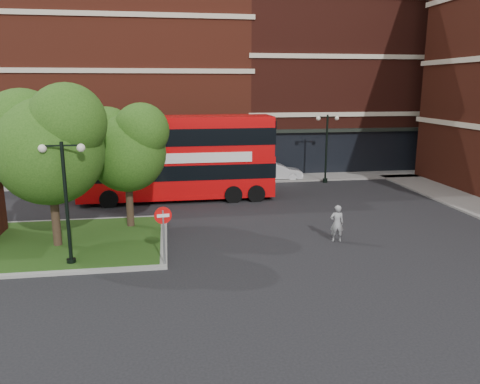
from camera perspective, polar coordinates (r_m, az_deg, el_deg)
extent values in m
plane|color=black|center=(19.65, -3.83, -8.26)|extent=(120.00, 120.00, 0.00)
cube|color=slate|center=(35.50, -6.22, 1.41)|extent=(44.00, 3.00, 0.12)
cube|color=maroon|center=(42.76, -17.98, 12.17)|extent=(26.00, 12.00, 14.00)
cube|color=#471911|center=(45.04, 11.65, 13.80)|extent=(18.00, 12.00, 16.00)
cube|color=gray|center=(23.31, -24.64, -5.86)|extent=(12.60, 7.60, 0.12)
cube|color=#19380F|center=(23.30, -24.64, -5.82)|extent=(12.00, 7.00, 0.15)
cylinder|color=#2D2116|center=(21.95, -21.68, -1.53)|extent=(0.36, 0.36, 3.92)
sphere|color=#204912|center=(21.52, -22.20, 4.62)|extent=(4.60, 4.60, 4.60)
sphere|color=#204912|center=(22.38, -24.89, 7.02)|extent=(3.45, 3.45, 3.45)
sphere|color=#204912|center=(20.76, -20.29, 8.01)|extent=(3.22, 3.22, 3.22)
cylinder|color=#2D2116|center=(23.95, -13.35, -0.36)|extent=(0.36, 0.36, 3.47)
sphere|color=#204912|center=(23.57, -13.61, 4.64)|extent=(3.80, 3.80, 3.80)
sphere|color=#204912|center=(24.13, -15.87, 6.63)|extent=(2.85, 2.85, 2.85)
sphere|color=#204912|center=(23.01, -11.93, 7.33)|extent=(2.66, 2.66, 2.66)
cylinder|color=black|center=(19.43, -20.38, -1.56)|extent=(0.14, 0.14, 5.00)
cylinder|color=black|center=(20.12, -19.85, -8.06)|extent=(0.36, 0.36, 0.30)
cube|color=black|center=(19.02, -20.93, 5.31)|extent=(1.40, 0.06, 0.06)
sphere|color=#F2EACC|center=(19.19, -22.96, 4.90)|extent=(0.32, 0.32, 0.32)
sphere|color=#F2EACC|center=(18.89, -18.83, 5.12)|extent=(0.32, 0.32, 0.32)
cylinder|color=black|center=(33.27, -2.69, 4.96)|extent=(0.14, 0.14, 5.00)
cylinder|color=black|center=(33.67, -2.65, 1.00)|extent=(0.36, 0.36, 0.30)
cube|color=black|center=(33.03, -2.74, 9.00)|extent=(1.40, 0.06, 0.06)
sphere|color=#F2EACC|center=(32.97, -3.96, 8.81)|extent=(0.32, 0.32, 0.32)
sphere|color=#F2EACC|center=(33.12, -1.52, 8.85)|extent=(0.32, 0.32, 0.32)
cylinder|color=black|center=(35.04, 10.48, 5.16)|extent=(0.14, 0.14, 5.00)
cylinder|color=black|center=(35.42, 10.33, 1.39)|extent=(0.36, 0.36, 0.30)
cube|color=black|center=(34.81, 10.64, 9.00)|extent=(1.40, 0.06, 0.06)
sphere|color=#F2EACC|center=(34.59, 9.52, 8.85)|extent=(0.32, 0.32, 0.32)
sphere|color=#F2EACC|center=(35.05, 11.72, 8.81)|extent=(0.32, 0.32, 0.32)
cube|color=red|center=(29.63, -7.66, 2.19)|extent=(12.04, 2.82, 2.29)
cube|color=red|center=(29.29, -7.80, 6.61)|extent=(11.92, 2.79, 2.29)
cube|color=black|center=(29.28, -7.81, 6.83)|extent=(12.04, 2.82, 1.04)
cube|color=silver|center=(28.05, -7.65, 4.08)|extent=(9.02, 0.11, 0.60)
imported|color=gray|center=(22.05, 11.73, -3.76)|extent=(0.69, 0.51, 1.73)
imported|color=#ACAFB4|center=(35.05, -15.08, 2.08)|extent=(4.56, 1.86, 1.55)
imported|color=white|center=(35.82, 4.55, 2.48)|extent=(3.94, 1.66, 1.26)
cylinder|color=slate|center=(18.76, -9.27, -5.65)|extent=(0.09, 0.09, 2.34)
cylinder|color=red|center=(18.48, -9.37, -2.83)|extent=(0.68, 0.15, 0.68)
cube|color=white|center=(18.48, -9.37, -2.83)|extent=(0.48, 0.11, 0.13)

